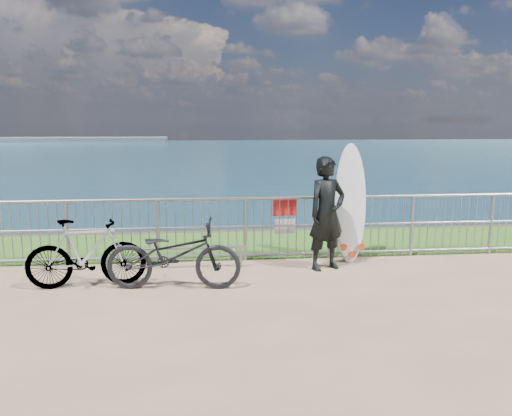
{
  "coord_description": "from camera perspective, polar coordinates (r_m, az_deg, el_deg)",
  "views": [
    {
      "loc": [
        -1.14,
        -6.84,
        2.44
      ],
      "look_at": [
        -0.35,
        1.2,
        1.0
      ],
      "focal_mm": 35.0,
      "sensor_mm": 36.0,
      "label": 1
    }
  ],
  "objects": [
    {
      "name": "bicycle_far",
      "position": [
        7.72,
        -18.85,
        -4.91
      ],
      "size": [
        1.75,
        0.67,
        1.02
      ],
      "primitive_type": "imported",
      "rotation": [
        0.0,
        0.0,
        1.69
      ],
      "color": "black",
      "rests_on": "ground"
    },
    {
      "name": "surfer",
      "position": [
        8.19,
        8.1,
        -0.64
      ],
      "size": [
        0.79,
        0.67,
        1.86
      ],
      "primitive_type": "imported",
      "rotation": [
        0.0,
        0.0,
        0.39
      ],
      "color": "black",
      "rests_on": "ground"
    },
    {
      "name": "bicycle_near",
      "position": [
        7.34,
        -9.39,
        -5.28
      ],
      "size": [
        2.0,
        0.86,
        1.02
      ],
      "primitive_type": "imported",
      "rotation": [
        0.0,
        0.0,
        1.48
      ],
      "color": "black",
      "rests_on": "ground"
    },
    {
      "name": "surfboard",
      "position": [
        8.76,
        10.73,
        0.09
      ],
      "size": [
        0.61,
        0.56,
        2.05
      ],
      "color": "silver",
      "rests_on": "ground"
    },
    {
      "name": "grass_strip",
      "position": [
        9.91,
        1.19,
        -4.09
      ],
      "size": [
        120.0,
        120.0,
        0.0
      ],
      "primitive_type": "plane",
      "color": "#2E621B",
      "rests_on": "ground"
    },
    {
      "name": "bike_rack",
      "position": [
        8.28,
        -7.46,
        -4.83
      ],
      "size": [
        1.85,
        0.05,
        0.38
      ],
      "color": "gray",
      "rests_on": "ground"
    },
    {
      "name": "seascape",
      "position": [
        160.23,
        -21.18,
        7.09
      ],
      "size": [
        260.0,
        260.0,
        5.0
      ],
      "color": "brown",
      "rests_on": "ground"
    },
    {
      "name": "railing",
      "position": [
        8.72,
        2.19,
        -2.22
      ],
      "size": [
        10.06,
        0.1,
        1.13
      ],
      "color": "gray",
      "rests_on": "ground"
    }
  ]
}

